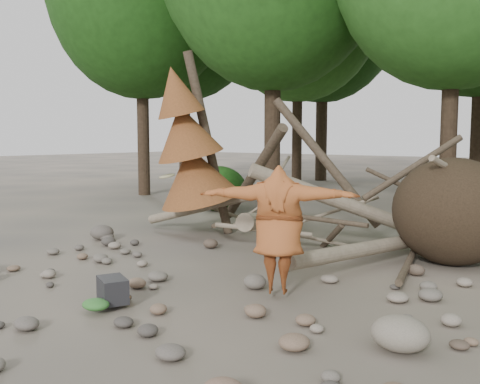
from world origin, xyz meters
The scene contains 11 objects.
ground centered at (0.00, 0.00, 0.00)m, with size 120.00×120.00×0.00m, color #514C44.
deadfall_pile centered at (2.02, 4.24, 0.95)m, with size 8.55×5.24×3.30m.
dead_conifer centered at (-3.12, 3.37, 2.11)m, with size 2.06×2.16×4.35m.
bush_left centered at (-5.50, 7.20, 0.72)m, with size 1.80×1.80×1.44m, color #1E4F15.
bush_mid centered at (0.80, 7.80, 0.56)m, with size 1.40×1.40×1.12m, color #28641D.
frisbee_thrower centered at (1.23, 0.63, 1.01)m, with size 3.65×1.60×1.87m.
backpack centered at (-0.36, -1.12, 0.17)m, with size 0.51×0.34×0.34m, color black.
cloth_green centered at (-0.28, -1.47, 0.07)m, with size 0.40×0.33×0.15m, color #32702D.
cloth_orange centered at (-0.33, -1.04, 0.06)m, with size 0.35×0.28×0.13m, color #BF6F20.
boulder_mid_right centered at (3.39, -0.18, 0.19)m, with size 0.65×0.58×0.39m, color gray.
boulder_mid_left centered at (-4.45, 1.84, 0.17)m, with size 0.57×0.52×0.34m, color #5B544D.
Camera 1 is at (5.50, -5.73, 2.34)m, focal length 40.00 mm.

